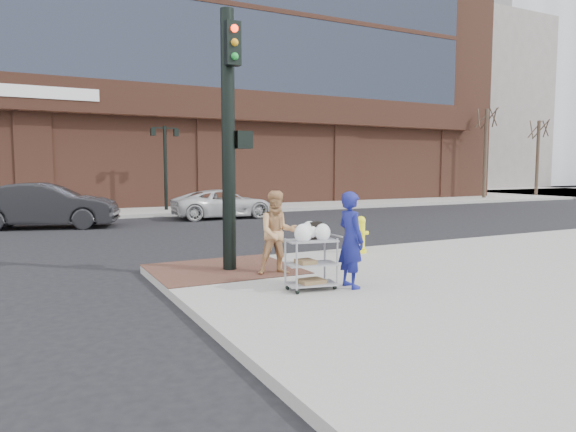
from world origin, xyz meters
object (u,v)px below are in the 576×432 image
utility_cart (311,259)px  fire_hydrant (361,234)px  woman_blue (351,240)px  sedan_dark (46,206)px  lamp_post (165,158)px  pedestrian_tan (278,233)px  minivan_white (224,204)px  traffic_signal_pole (230,133)px

utility_cart → fire_hydrant: size_ratio=1.29×
woman_blue → sedan_dark: size_ratio=0.33×
lamp_post → sedan_dark: lamp_post is taller
pedestrian_tan → minivan_white: pedestrian_tan is taller
pedestrian_tan → minivan_white: (3.42, 12.28, -0.32)m
sedan_dark → utility_cart: bearing=-148.9°
utility_cart → sedan_dark: bearing=105.0°
traffic_signal_pole → woman_blue: 3.24m
minivan_white → utility_cart: size_ratio=3.94×
fire_hydrant → sedan_dark: bearing=121.6°
woman_blue → fire_hydrant: size_ratio=1.85×
traffic_signal_pole → sedan_dark: bearing=105.0°
traffic_signal_pole → utility_cart: 3.13m
traffic_signal_pole → woman_blue: bearing=-61.8°
lamp_post → minivan_white: size_ratio=0.90×
utility_cart → fire_hydrant: 3.95m
sedan_dark → fire_hydrant: 12.19m
woman_blue → utility_cart: size_ratio=1.44×
traffic_signal_pole → minivan_white: size_ratio=1.13×
lamp_post → minivan_white: lamp_post is taller
lamp_post → pedestrian_tan: 16.22m
woman_blue → pedestrian_tan: size_ratio=1.02×
lamp_post → pedestrian_tan: size_ratio=2.53×
pedestrian_tan → sedan_dark: 12.23m
traffic_signal_pole → utility_cart: traffic_signal_pole is taller
pedestrian_tan → utility_cart: bearing=-79.7°
lamp_post → minivan_white: (1.57, -3.75, -2.00)m
fire_hydrant → utility_cart: bearing=-137.0°
sedan_dark → utility_cart: sedan_dark is taller
traffic_signal_pole → fire_hydrant: bearing=8.6°
woman_blue → fire_hydrant: (2.22, 2.85, -0.36)m
sedan_dark → fire_hydrant: (6.39, -10.37, -0.22)m
lamp_post → minivan_white: bearing=-67.2°
minivan_white → pedestrian_tan: bearing=166.2°
utility_cart → minivan_white: bearing=75.7°
minivan_white → fire_hydrant: bearing=178.6°
woman_blue → minivan_white: (2.80, 13.80, -0.34)m
lamp_post → woman_blue: bearing=-94.0°
utility_cart → pedestrian_tan: bearing=87.5°
woman_blue → pedestrian_tan: woman_blue is taller
utility_cart → fire_hydrant: bearing=43.0°
lamp_post → pedestrian_tan: (-1.84, -16.03, -1.68)m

